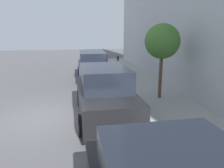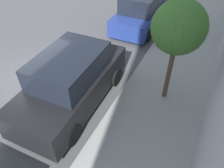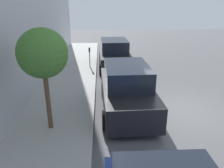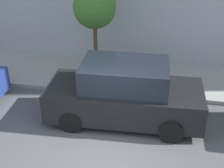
% 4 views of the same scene
% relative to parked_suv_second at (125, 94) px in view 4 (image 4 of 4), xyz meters
% --- Properties ---
extents(ground_plane, '(60.00, 60.00, 0.00)m').
position_rel_parked_suv_second_xyz_m(ground_plane, '(-2.14, 0.21, -0.93)').
color(ground_plane, '#515154').
extents(sidewalk, '(2.91, 32.00, 0.15)m').
position_rel_parked_suv_second_xyz_m(sidewalk, '(2.82, 0.21, -0.85)').
color(sidewalk, '#9E9E99').
rests_on(sidewalk, ground_plane).
extents(parked_suv_second, '(2.08, 4.85, 1.98)m').
position_rel_parked_suv_second_xyz_m(parked_suv_second, '(0.00, 0.00, 0.00)').
color(parked_suv_second, black).
rests_on(parked_suv_second, ground_plane).
extents(street_tree, '(1.61, 1.61, 3.48)m').
position_rel_parked_suv_second_xyz_m(street_tree, '(2.87, 1.54, 1.88)').
color(street_tree, brown).
rests_on(street_tree, sidewalk).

